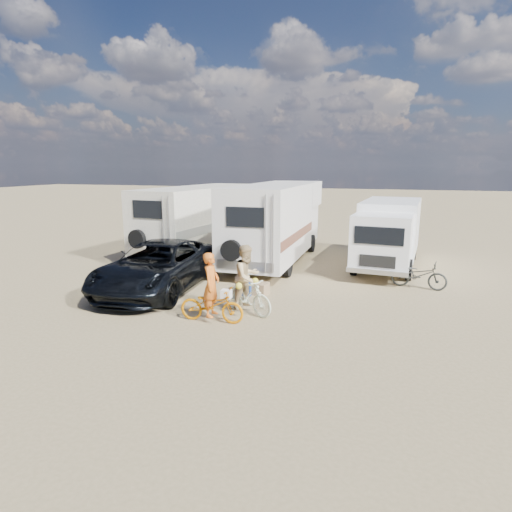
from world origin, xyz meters
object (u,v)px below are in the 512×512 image
(crate, at_px, (260,289))
(bike_man, at_px, (212,305))
(rv_left, at_px, (199,221))
(rv_main, at_px, (277,223))
(bike_woman, at_px, (247,295))
(box_truck, at_px, (388,235))
(dark_suv, at_px, (158,266))
(rider_man, at_px, (211,291))
(rider_woman, at_px, (247,283))
(bike_parked, at_px, (419,275))
(cooler, at_px, (245,288))

(crate, bearing_deg, bike_man, -100.89)
(crate, bearing_deg, rv_left, 130.65)
(rv_main, height_order, bike_woman, rv_main)
(box_truck, relative_size, bike_man, 3.56)
(dark_suv, height_order, bike_woman, dark_suv)
(box_truck, height_order, rider_man, box_truck)
(dark_suv, bearing_deg, rider_woman, -23.79)
(rv_left, xyz_separation_m, bike_woman, (5.05, -7.59, -1.09))
(bike_woman, bearing_deg, bike_parked, -24.77)
(rider_man, xyz_separation_m, rider_woman, (0.73, 0.92, 0.05))
(rv_main, distance_m, bike_woman, 7.20)
(cooler, distance_m, crate, 0.53)
(rv_left, distance_m, rider_woman, 9.15)
(box_truck, relative_size, rider_woman, 3.48)
(box_truck, bearing_deg, dark_suv, -136.59)
(bike_woman, bearing_deg, crate, 29.81)
(rider_man, relative_size, bike_parked, 0.95)
(rider_woman, relative_size, cooler, 3.52)
(rv_main, bearing_deg, bike_woman, -81.83)
(bike_woman, distance_m, rider_man, 1.23)
(box_truck, distance_m, crate, 6.89)
(bike_man, relative_size, cooler, 3.44)
(rv_main, relative_size, cooler, 16.00)
(bike_man, bearing_deg, rider_woman, -40.81)
(rider_man, height_order, crate, rider_man)
(bike_man, relative_size, rider_man, 1.03)
(rv_left, bearing_deg, crate, -43.39)
(dark_suv, bearing_deg, box_truck, 34.91)
(cooler, bearing_deg, rv_main, 93.92)
(rv_left, height_order, bike_parked, rv_left)
(bike_woman, relative_size, rider_woman, 0.98)
(bike_woman, height_order, rider_woman, rider_woman)
(bike_woman, bearing_deg, dark_suv, 93.72)
(dark_suv, bearing_deg, rider_man, -40.81)
(rider_woman, bearing_deg, crate, 29.81)
(rv_main, height_order, rv_left, rv_main)
(rv_main, height_order, crate, rv_main)
(dark_suv, bearing_deg, bike_parked, 15.15)
(rv_main, height_order, dark_suv, rv_main)
(rv_left, height_order, bike_woman, rv_left)
(dark_suv, bearing_deg, rv_left, 98.61)
(rv_left, bearing_deg, rider_man, -57.17)
(bike_woman, bearing_deg, rv_main, 32.18)
(rv_left, bearing_deg, cooler, -47.24)
(rider_woman, bearing_deg, cooler, 45.70)
(cooler, bearing_deg, bike_parked, 25.08)
(bike_man, relative_size, crate, 3.71)
(bike_man, height_order, bike_woman, bike_woman)
(box_truck, distance_m, bike_parked, 3.39)
(rv_left, distance_m, bike_man, 9.62)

